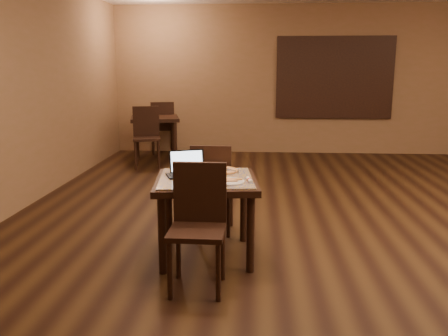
# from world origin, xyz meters

# --- Properties ---
(ground) EXTENTS (10.00, 10.00, 0.00)m
(ground) POSITION_xyz_m (0.00, 0.00, 0.00)
(ground) COLOR black
(ground) RESTS_ON ground
(wall_back) EXTENTS (8.00, 0.02, 3.00)m
(wall_back) POSITION_xyz_m (0.00, 5.00, 1.50)
(wall_back) COLOR brown
(wall_back) RESTS_ON ground
(mural) EXTENTS (2.34, 0.05, 1.64)m
(mural) POSITION_xyz_m (0.50, 4.96, 1.55)
(mural) COLOR #254E88
(mural) RESTS_ON wall_back
(tiled_table) EXTENTS (1.01, 1.01, 0.76)m
(tiled_table) POSITION_xyz_m (-1.52, -0.69, 0.66)
(tiled_table) COLOR black
(tiled_table) RESTS_ON ground
(chair_main_near) EXTENTS (0.44, 0.44, 1.01)m
(chair_main_near) POSITION_xyz_m (-1.52, -1.30, 0.57)
(chair_main_near) COLOR black
(chair_main_near) RESTS_ON ground
(chair_main_far) EXTENTS (0.43, 0.43, 0.98)m
(chair_main_far) POSITION_xyz_m (-1.52, -0.07, 0.55)
(chair_main_far) COLOR black
(chair_main_far) RESTS_ON ground
(laptop) EXTENTS (0.39, 0.36, 0.23)m
(laptop) POSITION_xyz_m (-1.72, -0.58, 0.82)
(laptop) COLOR black
(laptop) RESTS_ON tiled_table
(plate) EXTENTS (0.28, 0.28, 0.02)m
(plate) POSITION_xyz_m (-1.30, -0.87, 0.77)
(plate) COLOR white
(plate) RESTS_ON tiled_table
(pizza_slice) EXTENTS (0.20, 0.20, 0.02)m
(pizza_slice) POSITION_xyz_m (-1.30, -0.87, 0.79)
(pizza_slice) COLOR beige
(pizza_slice) RESTS_ON plate
(pizza_pan) EXTENTS (0.36, 0.36, 0.01)m
(pizza_pan) POSITION_xyz_m (-1.40, -0.45, 0.77)
(pizza_pan) COLOR silver
(pizza_pan) RESTS_ON tiled_table
(pizza_whole) EXTENTS (0.33, 0.33, 0.02)m
(pizza_whole) POSITION_xyz_m (-1.40, -0.45, 0.78)
(pizza_whole) COLOR beige
(pizza_whole) RESTS_ON pizza_pan
(spatula) EXTENTS (0.26, 0.26, 0.01)m
(spatula) POSITION_xyz_m (-1.38, -0.47, 0.79)
(spatula) COLOR silver
(spatula) RESTS_ON pizza_whole
(napkin_roll) EXTENTS (0.06, 0.15, 0.04)m
(napkin_roll) POSITION_xyz_m (-1.12, -0.83, 0.78)
(napkin_roll) COLOR white
(napkin_roll) RESTS_ON tiled_table
(other_table_b) EXTENTS (1.07, 1.07, 0.83)m
(other_table_b) POSITION_xyz_m (-3.00, 4.00, 0.69)
(other_table_b) COLOR black
(other_table_b) RESTS_ON ground
(other_table_b_chair_near) EXTENTS (0.56, 0.56, 1.08)m
(other_table_b_chair_near) POSITION_xyz_m (-3.02, 3.37, 0.61)
(other_table_b_chair_near) COLOR black
(other_table_b_chair_near) RESTS_ON ground
(other_table_b_chair_far) EXTENTS (0.56, 0.56, 1.08)m
(other_table_b_chair_far) POSITION_xyz_m (-2.98, 4.63, 0.61)
(other_table_b_chair_far) COLOR black
(other_table_b_chair_far) RESTS_ON ground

